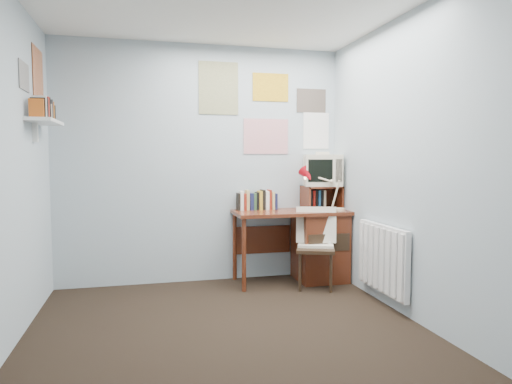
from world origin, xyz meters
TOP-DOWN VIEW (x-y plane):
  - ground at (0.00, 0.00)m, footprint 3.50×3.50m
  - back_wall at (0.00, 1.75)m, footprint 3.00×0.02m
  - right_wall at (1.50, 0.00)m, footprint 0.02×3.50m
  - desk at (1.17, 1.48)m, footprint 1.20×0.55m
  - desk_chair at (1.06, 1.18)m, footprint 0.52×0.51m
  - desk_lamp at (1.39, 1.33)m, footprint 0.34×0.31m
  - tv_riser at (1.29, 1.59)m, footprint 0.40×0.30m
  - crt_tv at (1.30, 1.61)m, footprint 0.47×0.44m
  - book_row at (0.66, 1.66)m, footprint 0.60×0.14m
  - radiator at (1.46, 0.55)m, footprint 0.09×0.80m
  - wall_shelf at (-1.40, 1.10)m, footprint 0.20×0.62m
  - posters_back at (0.70, 1.74)m, footprint 1.20×0.01m
  - posters_left at (-1.49, 1.10)m, footprint 0.01×0.70m

SIDE VIEW (x-z plane):
  - ground at x=0.00m, z-range 0.00..0.00m
  - desk_chair at x=1.06m, z-range 0.00..0.80m
  - desk at x=1.17m, z-range 0.03..0.79m
  - radiator at x=1.46m, z-range 0.12..0.72m
  - book_row at x=0.66m, z-range 0.76..0.98m
  - tv_riser at x=1.29m, z-range 0.76..1.01m
  - desk_lamp at x=1.39m, z-range 0.76..1.18m
  - crt_tv at x=1.30m, z-range 1.01..1.38m
  - back_wall at x=0.00m, z-range 0.00..2.50m
  - right_wall at x=1.50m, z-range 0.00..2.50m
  - wall_shelf at x=-1.40m, z-range 1.50..1.74m
  - posters_back at x=0.70m, z-range 1.40..2.30m
  - posters_left at x=-1.49m, z-range 1.70..2.30m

